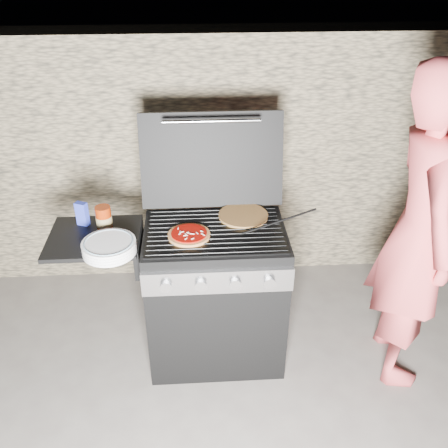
{
  "coord_description": "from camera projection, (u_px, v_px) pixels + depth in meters",
  "views": [
    {
      "loc": [
        -0.1,
        -2.36,
        2.37
      ],
      "look_at": [
        0.05,
        0.0,
        0.95
      ],
      "focal_mm": 40.0,
      "sensor_mm": 36.0,
      "label": 1
    }
  ],
  "objects": [
    {
      "name": "ground",
      "position": [
        216.0,
        349.0,
        3.25
      ],
      "size": [
        50.0,
        50.0,
        0.0
      ],
      "primitive_type": "plane",
      "color": "#56504A"
    },
    {
      "name": "stone_wall",
      "position": [
        208.0,
        157.0,
        3.68
      ],
      "size": [
        8.0,
        0.35,
        1.8
      ],
      "primitive_type": "cube",
      "color": "#9C8965",
      "rests_on": "ground"
    },
    {
      "name": "gas_grill",
      "position": [
        174.0,
        296.0,
        3.0
      ],
      "size": [
        1.34,
        0.79,
        0.91
      ],
      "primitive_type": null,
      "color": "black",
      "rests_on": "ground"
    },
    {
      "name": "pizza_topped",
      "position": [
        189.0,
        234.0,
        2.72
      ],
      "size": [
        0.24,
        0.24,
        0.03
      ],
      "primitive_type": null,
      "rotation": [
        0.0,
        0.0,
        0.03
      ],
      "color": "tan",
      "rests_on": "gas_grill"
    },
    {
      "name": "pizza_plain",
      "position": [
        243.0,
        215.0,
        2.91
      ],
      "size": [
        0.31,
        0.31,
        0.02
      ],
      "primitive_type": "cylinder",
      "rotation": [
        0.0,
        0.0,
        -0.09
      ],
      "color": "tan",
      "rests_on": "gas_grill"
    },
    {
      "name": "sauce_jar",
      "position": [
        104.0,
        218.0,
        2.78
      ],
      "size": [
        0.11,
        0.11,
        0.14
      ],
      "primitive_type": "cylinder",
      "rotation": [
        0.0,
        0.0,
        -0.29
      ],
      "color": "maroon",
      "rests_on": "gas_grill"
    },
    {
      "name": "blue_carton",
      "position": [
        82.0,
        214.0,
        2.82
      ],
      "size": [
        0.07,
        0.06,
        0.14
      ],
      "primitive_type": "cube",
      "rotation": [
        0.0,
        0.0,
        -0.41
      ],
      "color": "#2A39B4",
      "rests_on": "gas_grill"
    },
    {
      "name": "plate_stack",
      "position": [
        109.0,
        247.0,
        2.59
      ],
      "size": [
        0.33,
        0.33,
        0.06
      ],
      "primitive_type": "cylinder",
      "rotation": [
        0.0,
        0.0,
        -0.18
      ],
      "color": "white",
      "rests_on": "gas_grill"
    },
    {
      "name": "person",
      "position": [
        420.0,
        233.0,
        2.7
      ],
      "size": [
        0.54,
        0.74,
        1.87
      ],
      "primitive_type": "imported",
      "rotation": [
        0.0,
        0.0,
        1.44
      ],
      "color": "#D54A4D",
      "rests_on": "ground"
    },
    {
      "name": "tongs",
      "position": [
        280.0,
        221.0,
        2.78
      ],
      "size": [
        0.43,
        0.12,
        0.09
      ],
      "primitive_type": "cylinder",
      "rotation": [
        0.0,
        1.4,
        0.26
      ],
      "color": "black",
      "rests_on": "gas_grill"
    }
  ]
}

